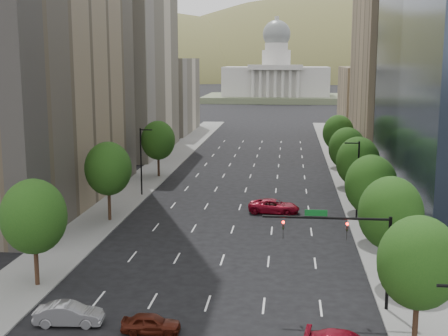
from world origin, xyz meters
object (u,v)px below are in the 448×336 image
(capitol, at_px, (276,81))
(car_red_far, at_px, (274,206))
(traffic_signal, at_px, (354,241))
(car_maroon, at_px, (151,323))
(car_silver, at_px, (69,314))

(capitol, distance_m, car_red_far, 192.43)
(traffic_signal, xyz_separation_m, car_maroon, (-13.60, -5.33, -4.50))
(traffic_signal, xyz_separation_m, capitol, (-10.53, 219.71, 3.40))
(car_maroon, relative_size, car_red_far, 0.66)
(capitol, bearing_deg, traffic_signal, -87.26)
(traffic_signal, bearing_deg, car_red_far, 102.94)
(traffic_signal, relative_size, car_maroon, 2.32)
(car_silver, distance_m, car_red_far, 34.72)
(car_maroon, distance_m, car_silver, 5.90)
(traffic_signal, relative_size, car_red_far, 1.53)
(car_maroon, bearing_deg, capitol, -3.99)
(car_maroon, xyz_separation_m, car_red_far, (7.28, 32.80, 0.16))
(car_silver, height_order, car_red_far, car_red_far)
(car_maroon, bearing_deg, car_silver, 80.28)
(car_maroon, relative_size, car_silver, 0.85)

